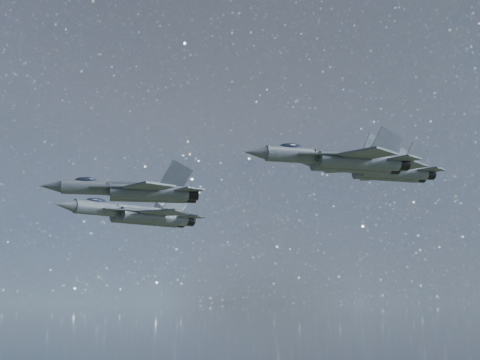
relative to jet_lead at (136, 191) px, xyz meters
name	(u,v)px	position (x,y,z in m)	size (l,w,h in m)	color
jet_lead	(136,191)	(0.00, 0.00, 0.00)	(15.20, 10.38, 3.82)	#373E44
jet_left	(139,214)	(5.91, 19.85, 0.52)	(19.34, 13.13, 4.86)	#373E44
jet_right	(342,160)	(14.58, -12.54, 1.80)	(15.25, 10.55, 3.83)	#373E44
jet_slot	(380,170)	(31.49, 5.16, 5.53)	(18.00, 12.57, 4.53)	#373E44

